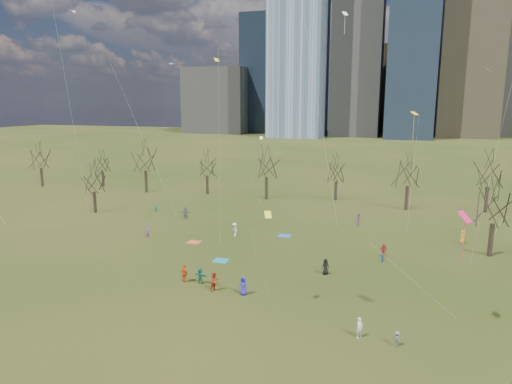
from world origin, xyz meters
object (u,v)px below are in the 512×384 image
(blanket_teal, at_px, (221,260))
(blanket_crimson, at_px, (194,242))
(person_4, at_px, (185,273))
(person_1, at_px, (360,328))
(person_2, at_px, (215,281))
(person_0, at_px, (243,286))
(blanket_navy, at_px, (285,236))

(blanket_teal, xyz_separation_m, blanket_crimson, (-5.74, 5.27, 0.00))
(blanket_teal, distance_m, person_4, 6.89)
(person_1, height_order, person_4, person_4)
(person_2, relative_size, person_4, 1.03)
(person_0, height_order, person_1, person_0)
(person_1, bearing_deg, person_2, 108.83)
(blanket_crimson, distance_m, person_4, 12.94)
(blanket_teal, height_order, person_0, person_0)
(blanket_navy, distance_m, person_4, 18.98)
(person_2, height_order, person_4, person_2)
(blanket_crimson, relative_size, person_2, 0.87)
(blanket_navy, height_order, person_4, person_4)
(blanket_crimson, bearing_deg, person_0, -49.66)
(blanket_teal, xyz_separation_m, person_0, (5.39, -7.84, 0.85))
(blanket_crimson, relative_size, person_4, 0.90)
(blanket_crimson, bearing_deg, person_2, -57.50)
(blanket_teal, xyz_separation_m, person_2, (2.58, -7.79, 0.90))
(person_1, relative_size, person_2, 0.86)
(blanket_navy, xyz_separation_m, person_2, (-1.81, -19.21, 0.90))
(person_0, distance_m, person_1, 11.71)
(blanket_crimson, bearing_deg, person_1, -38.95)
(person_1, bearing_deg, blanket_teal, 90.12)
(person_4, bearing_deg, blanket_navy, -80.92)
(blanket_teal, height_order, blanket_crimson, same)
(blanket_teal, distance_m, person_2, 8.26)
(blanket_crimson, height_order, person_0, person_0)
(person_0, xyz_separation_m, person_1, (10.77, -4.59, -0.08))
(person_0, bearing_deg, person_4, 174.73)
(blanket_teal, xyz_separation_m, blanket_navy, (4.39, 11.42, 0.00))
(blanket_crimson, height_order, person_2, person_2)
(blanket_teal, relative_size, blanket_crimson, 1.00)
(blanket_crimson, xyz_separation_m, person_2, (8.32, -13.06, 0.90))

